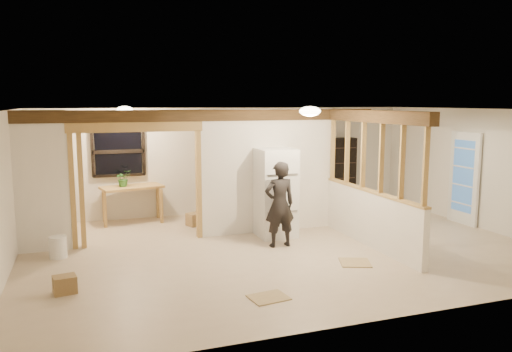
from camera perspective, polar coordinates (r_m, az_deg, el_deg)
name	(u,v)px	position (r m, az deg, el deg)	size (l,w,h in m)	color
floor	(281,248)	(9.22, 2.89, -8.19)	(9.00, 6.50, 0.01)	#BFAA8E
ceiling	(282,110)	(8.83, 3.01, 7.58)	(9.00, 6.50, 0.01)	white
wall_back	(231,160)	(11.98, -2.92, 1.81)	(9.00, 0.01, 2.50)	silver
wall_front	(385,220)	(6.11, 14.56, -4.91)	(9.00, 0.01, 2.50)	silver
wall_left	(3,195)	(8.37, -26.92, -1.98)	(0.01, 6.50, 2.50)	silver
wall_right	(482,169)	(11.41, 24.38, 0.73)	(0.01, 6.50, 2.50)	silver
partition_left_stub	(42,182)	(9.50, -23.30, -0.61)	(0.90, 0.12, 2.50)	silver
partition_center	(268,171)	(10.12, 1.44, 0.59)	(2.80, 0.12, 2.50)	silver
doorway_frame	(138,185)	(9.55, -13.33, -1.02)	(2.46, 0.14, 2.20)	tan
header_beam_back	(210,115)	(9.67, -5.26, 6.92)	(7.00, 0.18, 0.22)	#4A3319
header_beam_right	(373,116)	(9.21, 13.28, 6.66)	(0.18, 3.30, 0.22)	#4A3319
pony_wall	(370,219)	(9.45, 12.89, -4.80)	(0.12, 3.20, 1.00)	silver
stud_partition	(372,156)	(9.26, 13.13, 2.20)	(0.14, 3.20, 1.32)	tan
window_back	(118,152)	(11.42, -15.45, 2.70)	(1.12, 0.10, 1.10)	black
french_door	(464,178)	(11.68, 22.67, -0.24)	(0.12, 0.86, 2.00)	white
ceiling_dome_main	(310,111)	(8.50, 6.19, 7.37)	(0.36, 0.36, 0.16)	#FFEABF
ceiling_dome_util	(125,110)	(10.51, -14.77, 7.34)	(0.32, 0.32, 0.14)	#FFEABF
hanging_bulb	(155,126)	(9.88, -11.47, 5.66)	(0.07, 0.07, 0.07)	#FFD88C
refrigerator	(276,193)	(9.80, 2.27, -1.92)	(0.72, 0.70, 1.74)	white
woman	(280,204)	(9.10, 2.71, -3.25)	(0.57, 0.38, 1.58)	black
work_table	(132,204)	(11.32, -13.94, -3.14)	(1.29, 0.65, 0.82)	tan
potted_plant	(123,178)	(11.18, -14.92, -0.25)	(0.33, 0.28, 0.36)	#33692D
shop_vac	(41,219)	(11.01, -23.32, -4.57)	(0.43, 0.43, 0.57)	#B71C0C
bookshelf	(339,172)	(12.91, 9.43, 0.46)	(0.86, 0.29, 1.73)	black
bucket	(58,247)	(9.21, -21.70, -7.57)	(0.29, 0.29, 0.37)	silver
box_util_a	(195,219)	(10.85, -6.99, -4.93)	(0.32, 0.27, 0.27)	olive
box_util_b	(51,234)	(10.42, -22.38, -6.13)	(0.27, 0.27, 0.25)	olive
box_front	(65,284)	(7.57, -21.02, -11.50)	(0.30, 0.25, 0.25)	olive
floor_panel_near	(355,263)	(8.51, 11.26, -9.68)	(0.48, 0.48, 0.02)	tan
floor_panel_far	(269,297)	(6.96, 1.46, -13.70)	(0.51, 0.40, 0.02)	tan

